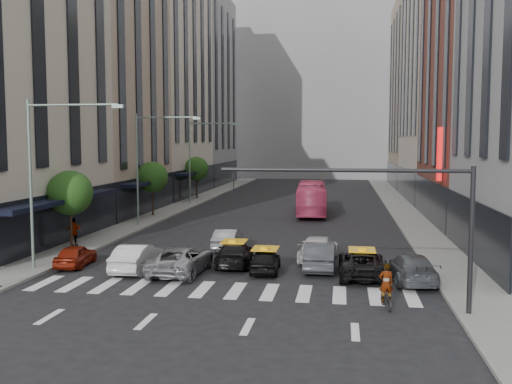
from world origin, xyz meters
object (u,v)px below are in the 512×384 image
at_px(car_white_front, 137,257).
at_px(taxi_center, 265,261).
at_px(streetlamp_mid, 148,154).
at_px(streetlamp_far, 198,151).
at_px(taxi_left, 234,254).
at_px(pedestrian_far, 74,232).
at_px(motorcycle, 386,299).
at_px(car_red, 76,255).
at_px(bus, 312,198).
at_px(streetlamp_near, 47,161).

bearing_deg(car_white_front, taxi_center, -174.59).
height_order(streetlamp_mid, car_white_front, streetlamp_mid).
xyz_separation_m(streetlamp_far, taxi_left, (9.56, -29.21, -5.23)).
relative_size(streetlamp_far, pedestrian_far, 4.89).
xyz_separation_m(streetlamp_mid, motorcycle, (17.36, -20.34, -5.50)).
height_order(car_red, bus, bus).
bearing_deg(taxi_center, car_red, -1.91).
xyz_separation_m(bus, pedestrian_far, (-14.28, -19.68, -0.48)).
height_order(streetlamp_far, taxi_center, streetlamp_far).
relative_size(streetlamp_mid, bus, 0.81).
height_order(car_red, motorcycle, car_red).
xyz_separation_m(bus, motorcycle, (4.74, -30.20, -1.15)).
bearing_deg(car_red, car_white_front, 166.50).
height_order(streetlamp_mid, car_red, streetlamp_mid).
bearing_deg(car_red, streetlamp_near, 51.64).
bearing_deg(motorcycle, streetlamp_far, -75.82).
height_order(streetlamp_mid, motorcycle, streetlamp_mid).
xyz_separation_m(streetlamp_near, car_red, (0.84, 1.29, -5.29)).
bearing_deg(streetlamp_near, bus, 63.98).
xyz_separation_m(streetlamp_far, pedestrian_far, (-1.66, -25.82, -4.83)).
bearing_deg(car_red, motorcycle, 156.02).
relative_size(car_red, taxi_left, 0.77).
distance_m(car_red, taxi_left, 8.85).
bearing_deg(taxi_center, pedestrian_far, -22.52).
relative_size(streetlamp_mid, motorcycle, 5.92).
bearing_deg(taxi_left, taxi_center, 140.08).
relative_size(streetlamp_far, car_white_front, 2.00).
xyz_separation_m(car_white_front, pedestrian_far, (-6.28, 5.45, 0.33)).
bearing_deg(taxi_left, pedestrian_far, -21.89).
xyz_separation_m(car_white_front, taxi_left, (4.95, 2.05, -0.06)).
relative_size(streetlamp_mid, car_white_front, 2.00).
bearing_deg(streetlamp_mid, car_white_front, -73.17).
height_order(streetlamp_mid, streetlamp_far, same).
xyz_separation_m(streetlamp_mid, car_red, (0.84, -14.71, -5.29)).
relative_size(motorcycle, pedestrian_far, 0.83).
xyz_separation_m(car_red, taxi_center, (10.66, 0.15, 0.02)).
distance_m(streetlamp_far, motorcycle, 40.65).
relative_size(car_red, taxi_center, 0.97).
bearing_deg(motorcycle, taxi_center, -55.94).
relative_size(taxi_left, pedestrian_far, 2.54).
height_order(streetlamp_near, streetlamp_mid, same).
relative_size(streetlamp_far, taxi_center, 2.44).
distance_m(streetlamp_mid, taxi_center, 19.30).
bearing_deg(taxi_center, motorcycle, 132.72).
relative_size(car_red, motorcycle, 2.37).
distance_m(car_white_front, pedestrian_far, 8.32).
distance_m(car_red, car_white_front, 3.82).
height_order(taxi_center, bus, bus).
bearing_deg(taxi_center, streetlamp_far, -72.06).
height_order(streetlamp_mid, bus, streetlamp_mid).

